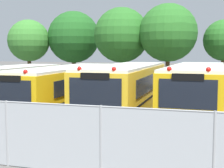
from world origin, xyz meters
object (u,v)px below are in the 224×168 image
Objects in this scene: school_bus_0 at (6,85)px; tree_1 at (72,37)px; tree_3 at (169,32)px; school_bus_1 at (65,87)px; traffic_cone at (102,154)px; school_bus_2 at (127,88)px; tree_0 at (28,41)px; school_bus_3 at (197,90)px; tree_2 at (120,35)px.

tree_1 is (-1.26, 12.48, 3.26)m from school_bus_0.
tree_3 is at bearing -16.55° from tree_1.
school_bus_1 is 8.64m from traffic_cone.
tree_0 is at bearing -41.81° from school_bus_2.
school_bus_3 is 1.60× the size of tree_0.
school_bus_2 is 1.44× the size of tree_1.
school_bus_2 is 11.36m from tree_2.
tree_1 is at bearing -68.55° from school_bus_1.
tree_1 is 9.70m from tree_3.
traffic_cone is (4.35, -17.78, -4.42)m from tree_2.
school_bus_0 is 12.25m from tree_0.
tree_2 reaches higher than school_bus_0.
school_bus_3 reaches higher than traffic_cone.
school_bus_2 reaches higher than traffic_cone.
tree_2 reaches higher than tree_0.
tree_3 reaches higher than tree_0.
tree_0 reaches higher than school_bus_0.
tree_2 is at bearing 169.88° from tree_3.
tree_2 reaches higher than traffic_cone.
school_bus_3 is at bearing -46.30° from tree_1.
tree_3 reaches higher than school_bus_2.
traffic_cone is at bearing 138.20° from school_bus_0.
school_bus_1 is 3.42m from school_bus_2.
school_bus_1 is 21.71× the size of traffic_cone.
school_bus_0 is at bearing 0.26° from school_bus_2.
school_bus_2 is 10.26m from tree_3.
tree_2 is at bearing -21.48° from tree_1.
school_bus_1 is 1.54× the size of tree_3.
school_bus_3 is at bearing 178.89° from school_bus_2.
school_bus_1 is at bearing 179.24° from school_bus_0.
school_bus_3 reaches higher than school_bus_1.
school_bus_0 reaches higher than traffic_cone.
school_bus_0 is 0.97× the size of school_bus_3.
school_bus_2 reaches higher than school_bus_0.
school_bus_3 is at bearing 71.72° from traffic_cone.
school_bus_3 is (10.66, 0.02, 0.11)m from school_bus_0.
tree_3 is (4.16, -0.74, 0.12)m from tree_2.
tree_1 reaches higher than tree_2.
school_bus_0 is at bearing 1.64° from school_bus_3.
school_bus_3 is 1.41× the size of tree_1.
tree_0 reaches higher than school_bus_2.
tree_1 reaches higher than tree_3.
school_bus_0 is 1.55× the size of tree_0.
school_bus_2 is at bearing -95.34° from tree_3.
tree_3 is (-2.61, 9.70, 3.34)m from school_bus_3.
tree_0 is at bearing 177.73° from tree_2.
school_bus_3 is 12.86m from tree_2.
school_bus_1 is 11.20m from tree_3.
traffic_cone is (0.19, -17.04, -4.54)m from tree_3.
school_bus_3 is at bearing -34.60° from tree_0.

